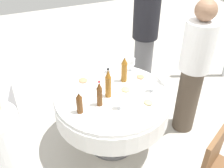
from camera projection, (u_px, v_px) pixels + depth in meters
ground_plane at (112, 142)px, 3.21m from camera, size 10.00×10.00×0.00m
dining_table at (112, 105)px, 2.87m from camera, size 1.23×1.23×0.74m
bottle_amber_near at (108, 84)px, 2.66m from camera, size 0.06×0.06×0.34m
bottle_amber_south at (124, 70)px, 2.89m from camera, size 0.07×0.07×0.31m
bottle_brown_north at (99, 94)px, 2.56m from camera, size 0.06×0.06×0.29m
bottle_brown_rear at (79, 103)px, 2.48m from camera, size 0.06×0.06×0.24m
wine_glass_rear at (121, 100)px, 2.53m from camera, size 0.07×0.07×0.15m
wine_glass_mid at (110, 65)px, 3.07m from camera, size 0.06×0.06×0.15m
wine_glass_east at (132, 62)px, 3.09m from camera, size 0.06×0.06×0.16m
wine_glass_inner at (153, 83)px, 2.76m from camera, size 0.07×0.07×0.15m
plate_outer at (148, 103)px, 2.63m from camera, size 0.22×0.22×0.04m
plate_far at (83, 81)px, 2.95m from camera, size 0.24×0.24×0.04m
plate_front at (140, 78)px, 3.01m from camera, size 0.21×0.21×0.04m
plate_right at (126, 90)px, 2.81m from camera, size 0.22×0.22×0.04m
spoon_south at (129, 123)px, 2.42m from camera, size 0.18×0.03×0.00m
spoon_north at (83, 96)px, 2.74m from camera, size 0.17×0.10×0.00m
spoon_rear at (109, 82)px, 2.96m from camera, size 0.17×0.09×0.00m
person_south at (194, 69)px, 2.94m from camera, size 0.34×0.34×1.65m
person_north at (145, 37)px, 3.53m from camera, size 0.34×0.34×1.71m
chair_east at (4, 124)px, 2.73m from camera, size 0.47×0.47×0.87m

